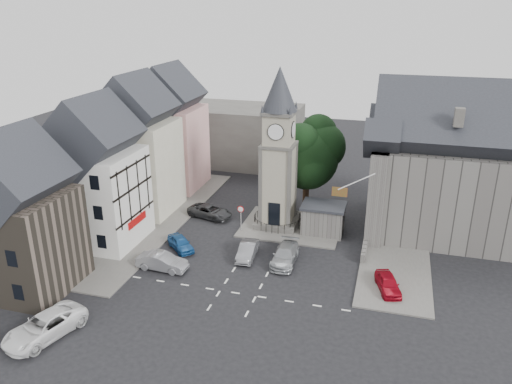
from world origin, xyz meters
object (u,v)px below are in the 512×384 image
(car_west_blue, at_px, (181,243))
(pedestrian, at_px, (392,232))
(car_east_red, at_px, (388,283))
(stone_shelter, at_px, (323,219))
(clock_tower, at_px, (279,150))

(car_west_blue, xyz_separation_m, pedestrian, (19.00, 7.32, 0.31))
(car_east_red, distance_m, pedestrian, 9.39)
(stone_shelter, xyz_separation_m, pedestrian, (6.70, 0.09, -0.60))
(stone_shelter, height_order, car_east_red, stone_shelter)
(clock_tower, height_order, stone_shelter, clock_tower)
(car_west_blue, bearing_deg, stone_shelter, -15.89)
(stone_shelter, distance_m, pedestrian, 6.73)
(stone_shelter, bearing_deg, clock_tower, 174.16)
(clock_tower, xyz_separation_m, car_west_blue, (-7.50, -7.72, -7.48))
(clock_tower, xyz_separation_m, pedestrian, (11.50, -0.40, -7.18))
(car_west_blue, relative_size, pedestrian, 1.98)
(clock_tower, distance_m, pedestrian, 13.56)
(stone_shelter, xyz_separation_m, car_west_blue, (-12.30, -7.23, -0.91))
(car_west_blue, distance_m, car_east_red, 19.11)
(stone_shelter, height_order, pedestrian, stone_shelter)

